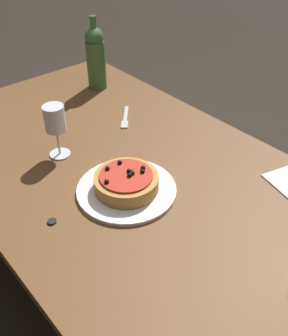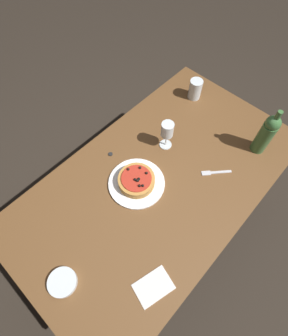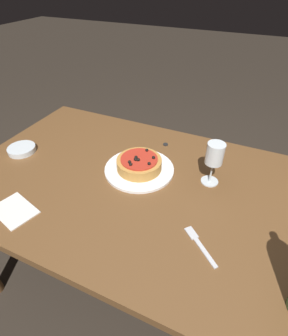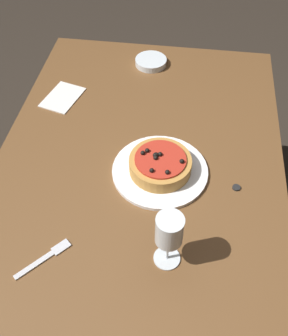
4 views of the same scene
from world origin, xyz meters
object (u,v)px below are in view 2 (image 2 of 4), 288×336
Objects in this scene: dining_table at (158,186)px; pizza at (136,180)px; wine_glass at (167,131)px; wine_bottle at (266,134)px; bottle_cap at (110,154)px; dinner_plate at (137,183)px; water_cup at (195,89)px; side_bowl at (62,282)px; fork at (214,173)px.

pizza is (-0.10, 0.07, 0.11)m from dining_table.
wine_bottle is at bearing -49.61° from wine_glass.
bottle_cap is (-0.06, 0.30, 0.08)m from dining_table.
wine_glass is 0.34m from bottle_cap.
water_cup is (0.70, 0.17, 0.06)m from dinner_plate.
wine_glass is 0.87m from side_bowl.
fork is at bearing -38.66° from dining_table.
wine_bottle is at bearing -11.56° from side_bowl.
wine_bottle is 0.33m from fork.
dining_table is 0.16m from pizza.
water_cup is (0.60, 0.24, 0.14)m from dining_table.
pizza reaches higher than bottle_cap.
fork is at bearing 164.26° from wine_bottle.
water_cup is at bearing 81.60° from wine_bottle.
dining_table is at bearing -36.76° from pizza.
fork is at bearing -82.59° from wine_glass.
wine_glass reaches higher than water_cup.
dinner_plate is at bearing -170.10° from wine_glass.
dinner_plate is 0.23m from bottle_cap.
wine_glass is at bearing -164.34° from water_cup.
dining_table is 0.66m from water_cup.
fork is (-0.37, -0.42, -0.06)m from water_cup.
wine_glass is 0.52m from wine_bottle.
wine_bottle is at bearing -153.63° from fork.
water_cup is at bearing 13.30° from dinner_plate.
pizza is at bearing -63.92° from dinner_plate.
dinner_plate is 2.22× the size of fork.
water_cup reaches higher than dining_table.
pizza is at bearing 143.24° from dining_table.
wine_bottle is (0.62, -0.34, 0.10)m from pizza.
wine_bottle reaches higher than dinner_plate.
dining_table is 8.44× the size of pizza.
dinner_plate is 0.32m from wine_glass.
dinner_plate is 2.32× the size of water_cup.
dinner_plate reaches higher than bottle_cap.
dinner_plate is at bearing 151.27° from wine_bottle.
dining_table is at bearing -36.80° from dinner_plate.
side_bowl is 0.90m from fork.
pizza is 0.63× the size of wine_bottle.
water_cup reaches higher than side_bowl.
wine_bottle is at bearing -28.72° from pizza.
water_cup is (0.41, 0.11, -0.07)m from wine_glass.
water_cup is at bearing 13.31° from pizza.
wine_bottle is 2.38× the size of water_cup.
bottle_cap is at bearing 82.29° from dinner_plate.
fork is 0.57m from bottle_cap.
fork is at bearing -130.98° from water_cup.
wine_bottle reaches higher than side_bowl.
wine_bottle is (0.33, -0.39, 0.01)m from wine_glass.
wine_bottle is 12.57× the size of bottle_cap.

